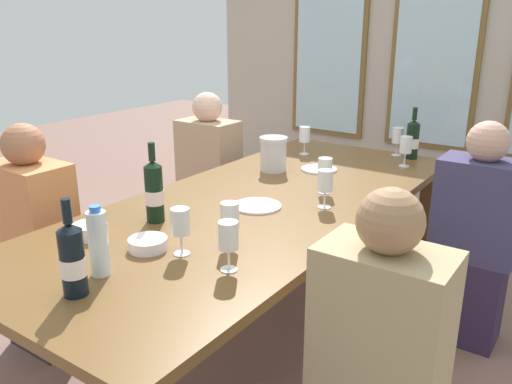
{
  "coord_description": "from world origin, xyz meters",
  "views": [
    {
      "loc": [
        1.3,
        -1.9,
        1.54
      ],
      "look_at": [
        0.0,
        -0.03,
        0.79
      ],
      "focal_mm": 36.72,
      "sensor_mm": 36.0,
      "label": 1
    }
  ],
  "objects_px": {
    "seated_person_2": "(209,181)",
    "seated_person_1": "(377,372)",
    "wine_glass_3": "(398,137)",
    "wine_glass_6": "(325,170)",
    "metal_pitcher": "(273,154)",
    "tasting_bowl_1": "(148,244)",
    "seated_person_3": "(474,241)",
    "white_plate_1": "(319,169)",
    "white_plate_0": "(257,206)",
    "wine_glass_1": "(305,136)",
    "tasting_bowl_0": "(90,230)",
    "wine_glass_7": "(181,224)",
    "wine_glass_5": "(406,146)",
    "wine_glass_0": "(325,182)",
    "seated_person_0": "(38,246)",
    "dining_table": "(260,213)",
    "wine_bottle_2": "(154,191)",
    "wine_glass_2": "(228,237)",
    "wine_glass_4": "(230,217)",
    "wine_bottle_1": "(72,259)",
    "wine_bottle_0": "(412,139)",
    "water_bottle": "(98,243)"
  },
  "relations": [
    {
      "from": "seated_person_0",
      "to": "metal_pitcher",
      "type": "bearing_deg",
      "value": 60.64
    },
    {
      "from": "white_plate_0",
      "to": "wine_glass_5",
      "type": "xyz_separation_m",
      "value": [
        0.3,
        1.05,
        0.12
      ]
    },
    {
      "from": "dining_table",
      "to": "wine_glass_7",
      "type": "bearing_deg",
      "value": -81.02
    },
    {
      "from": "wine_glass_4",
      "to": "dining_table",
      "type": "bearing_deg",
      "value": 112.77
    },
    {
      "from": "tasting_bowl_1",
      "to": "wine_glass_4",
      "type": "height_order",
      "value": "wine_glass_4"
    },
    {
      "from": "tasting_bowl_1",
      "to": "seated_person_2",
      "type": "height_order",
      "value": "seated_person_2"
    },
    {
      "from": "wine_glass_2",
      "to": "wine_glass_1",
      "type": "bearing_deg",
      "value": 110.98
    },
    {
      "from": "white_plate_1",
      "to": "seated_person_1",
      "type": "bearing_deg",
      "value": -54.63
    },
    {
      "from": "wine_glass_5",
      "to": "wine_glass_6",
      "type": "distance_m",
      "value": 0.71
    },
    {
      "from": "metal_pitcher",
      "to": "tasting_bowl_1",
      "type": "distance_m",
      "value": 1.16
    },
    {
      "from": "wine_bottle_0",
      "to": "white_plate_0",
      "type": "bearing_deg",
      "value": -102.28
    },
    {
      "from": "wine_glass_2",
      "to": "wine_glass_6",
      "type": "distance_m",
      "value": 0.93
    },
    {
      "from": "white_plate_0",
      "to": "wine_glass_6",
      "type": "height_order",
      "value": "wine_glass_6"
    },
    {
      "from": "metal_pitcher",
      "to": "wine_glass_3",
      "type": "xyz_separation_m",
      "value": [
        0.44,
        0.72,
        0.02
      ]
    },
    {
      "from": "wine_glass_0",
      "to": "wine_glass_2",
      "type": "distance_m",
      "value": 0.73
    },
    {
      "from": "seated_person_3",
      "to": "white_plate_1",
      "type": "bearing_deg",
      "value": 178.96
    },
    {
      "from": "tasting_bowl_0",
      "to": "wine_glass_3",
      "type": "bearing_deg",
      "value": 75.02
    },
    {
      "from": "dining_table",
      "to": "white_plate_0",
      "type": "relative_size",
      "value": 11.63
    },
    {
      "from": "wine_glass_0",
      "to": "wine_glass_3",
      "type": "xyz_separation_m",
      "value": [
        -0.08,
        1.1,
        -0.0
      ]
    },
    {
      "from": "wine_bottle_0",
      "to": "wine_bottle_2",
      "type": "distance_m",
      "value": 1.71
    },
    {
      "from": "seated_person_2",
      "to": "seated_person_1",
      "type": "bearing_deg",
      "value": -36.24
    },
    {
      "from": "metal_pitcher",
      "to": "seated_person_3",
      "type": "relative_size",
      "value": 0.17
    },
    {
      "from": "white_plate_1",
      "to": "seated_person_3",
      "type": "relative_size",
      "value": 0.18
    },
    {
      "from": "wine_glass_1",
      "to": "wine_glass_2",
      "type": "relative_size",
      "value": 1.0
    },
    {
      "from": "white_plate_0",
      "to": "water_bottle",
      "type": "relative_size",
      "value": 0.91
    },
    {
      "from": "wine_glass_1",
      "to": "wine_glass_6",
      "type": "distance_m",
      "value": 0.77
    },
    {
      "from": "wine_bottle_1",
      "to": "wine_glass_1",
      "type": "relative_size",
      "value": 1.78
    },
    {
      "from": "wine_glass_6",
      "to": "seated_person_2",
      "type": "xyz_separation_m",
      "value": [
        -1.03,
        0.37,
        -0.33
      ]
    },
    {
      "from": "wine_glass_0",
      "to": "wine_glass_5",
      "type": "distance_m",
      "value": 0.88
    },
    {
      "from": "wine_glass_3",
      "to": "wine_bottle_1",
      "type": "bearing_deg",
      "value": -94.67
    },
    {
      "from": "white_plate_1",
      "to": "white_plate_0",
      "type": "bearing_deg",
      "value": -84.92
    },
    {
      "from": "dining_table",
      "to": "wine_glass_6",
      "type": "height_order",
      "value": "wine_glass_6"
    },
    {
      "from": "metal_pitcher",
      "to": "tasting_bowl_1",
      "type": "bearing_deg",
      "value": -80.26
    },
    {
      "from": "dining_table",
      "to": "wine_bottle_1",
      "type": "relative_size",
      "value": 8.18
    },
    {
      "from": "tasting_bowl_0",
      "to": "wine_glass_7",
      "type": "height_order",
      "value": "wine_glass_7"
    },
    {
      "from": "white_plate_1",
      "to": "water_bottle",
      "type": "relative_size",
      "value": 0.84
    },
    {
      "from": "seated_person_0",
      "to": "dining_table",
      "type": "bearing_deg",
      "value": 36.88
    },
    {
      "from": "wine_glass_7",
      "to": "seated_person_2",
      "type": "xyz_separation_m",
      "value": [
        -0.94,
        1.28,
        -0.33
      ]
    },
    {
      "from": "wine_bottle_0",
      "to": "seated_person_3",
      "type": "relative_size",
      "value": 0.28
    },
    {
      "from": "seated_person_1",
      "to": "seated_person_2",
      "type": "distance_m",
      "value": 2.08
    },
    {
      "from": "wine_bottle_1",
      "to": "tasting_bowl_1",
      "type": "distance_m",
      "value": 0.38
    },
    {
      "from": "wine_glass_5",
      "to": "white_plate_1",
      "type": "bearing_deg",
      "value": -136.14
    },
    {
      "from": "wine_glass_1",
      "to": "seated_person_2",
      "type": "distance_m",
      "value": 0.7
    },
    {
      "from": "wine_bottle_0",
      "to": "wine_glass_2",
      "type": "relative_size",
      "value": 1.78
    },
    {
      "from": "wine_glass_2",
      "to": "wine_glass_5",
      "type": "distance_m",
      "value": 1.61
    },
    {
      "from": "metal_pitcher",
      "to": "wine_bottle_1",
      "type": "bearing_deg",
      "value": -80.28
    },
    {
      "from": "wine_glass_0",
      "to": "wine_glass_5",
      "type": "relative_size",
      "value": 1.0
    },
    {
      "from": "wine_glass_0",
      "to": "tasting_bowl_0",
      "type": "bearing_deg",
      "value": -125.82
    },
    {
      "from": "tasting_bowl_0",
      "to": "wine_bottle_2",
      "type": "bearing_deg",
      "value": 71.73
    },
    {
      "from": "wine_glass_3",
      "to": "wine_glass_6",
      "type": "bearing_deg",
      "value": -91.4
    }
  ]
}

